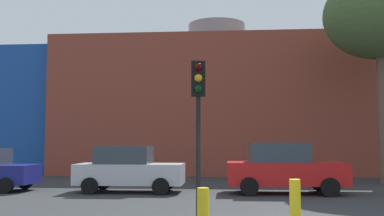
{
  "coord_description": "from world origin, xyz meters",
  "views": [
    {
      "loc": [
        -1.07,
        -10.19,
        1.86
      ],
      "look_at": [
        -2.68,
        9.75,
        3.41
      ],
      "focal_mm": 42.62,
      "sensor_mm": 36.0,
      "label": 1
    }
  ],
  "objects": [
    {
      "name": "parked_car_1",
      "position": [
        -4.89,
        7.06,
        0.87
      ],
      "size": [
        4.05,
        1.99,
        1.75
      ],
      "color": "silver",
      "rests_on": "ground_plane"
    },
    {
      "name": "bare_tree_0",
      "position": [
        6.03,
        11.36,
        7.8
      ],
      "size": [
        5.19,
        5.19,
        9.94
      ],
      "color": "brown",
      "rests_on": "ground_plane"
    },
    {
      "name": "bollard_yellow_1",
      "position": [
        -1.59,
        -0.98,
        0.48
      ],
      "size": [
        0.24,
        0.24,
        0.97
      ],
      "primitive_type": "cylinder",
      "color": "yellow",
      "rests_on": "ground_plane"
    },
    {
      "name": "parked_car_2",
      "position": [
        0.97,
        7.06,
        0.94
      ],
      "size": [
        4.34,
        2.13,
        1.88
      ],
      "color": "red",
      "rests_on": "ground_plane"
    },
    {
      "name": "bollard_yellow_0",
      "position": [
        0.36,
        -0.03,
        0.54
      ],
      "size": [
        0.24,
        0.24,
        1.07
      ],
      "primitive_type": "cylinder",
      "color": "yellow",
      "rests_on": "ground_plane"
    },
    {
      "name": "traffic_light_island",
      "position": [
        -1.84,
        1.32,
        2.91
      ],
      "size": [
        0.38,
        0.38,
        3.95
      ],
      "rotation": [
        0.0,
        0.0,
        -1.47
      ],
      "color": "black",
      "rests_on": "ground_plane"
    },
    {
      "name": "building_backdrop",
      "position": [
        -1.87,
        21.53,
        4.07
      ],
      "size": [
        33.45,
        12.68,
        10.21
      ],
      "color": "brown",
      "rests_on": "ground_plane"
    }
  ]
}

